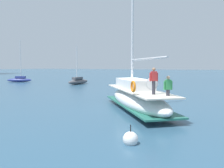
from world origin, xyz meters
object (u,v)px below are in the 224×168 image
(main_sailboat, at_px, (137,97))
(mooring_buoy, at_px, (130,139))
(moored_ketch_distant, at_px, (78,81))
(moored_cutter_right, at_px, (19,79))

(main_sailboat, bearing_deg, mooring_buoy, -162.23)
(main_sailboat, xyz_separation_m, mooring_buoy, (-6.79, -2.17, -0.71))
(moored_ketch_distant, bearing_deg, moored_cutter_right, 92.93)
(main_sailboat, xyz_separation_m, moored_cutter_right, (16.38, 30.44, -0.35))
(moored_cutter_right, bearing_deg, main_sailboat, -118.29)
(moored_cutter_right, height_order, mooring_buoy, moored_cutter_right)
(moored_cutter_right, distance_m, mooring_buoy, 40.01)
(moored_cutter_right, distance_m, moored_ketch_distant, 13.57)
(main_sailboat, height_order, moored_cutter_right, main_sailboat)
(mooring_buoy, bearing_deg, main_sailboat, 17.77)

